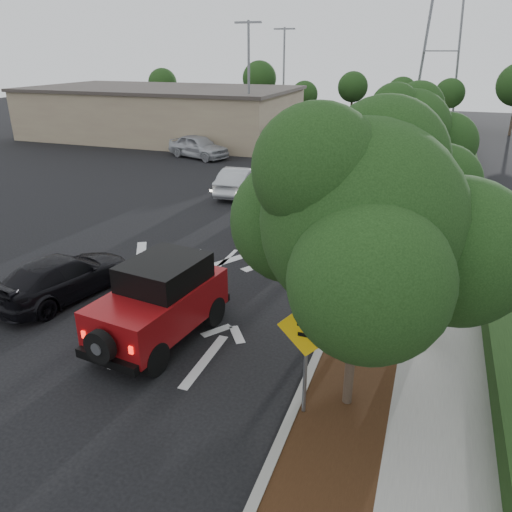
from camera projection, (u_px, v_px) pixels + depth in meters
The scene contains 19 objects.
ground at pixel (135, 346), 12.94m from camera, with size 120.00×120.00×0.00m, color black.
curb at pixel (375, 223), 21.92m from camera, with size 0.20×70.00×0.15m, color #9E9B93.
planting_strip at pixel (398, 225), 21.61m from camera, with size 1.80×70.00×0.12m, color black.
sidewalk at pixel (444, 230), 21.02m from camera, with size 2.00×70.00×0.12m, color gray.
hedge at pixel (482, 226), 20.46m from camera, with size 0.80×70.00×0.80m, color black.
commercial_building at pixel (163, 113), 43.25m from camera, with size 22.00×12.00×4.00m, color gray.
transmission_tower at pixel (432, 122), 52.83m from camera, with size 7.00×4.00×28.00m, color slate, non-canonical shape.
street_tree_near at pixel (346, 406), 10.76m from camera, with size 3.80×3.80×5.92m, color black, non-canonical shape.
street_tree_mid at pixel (383, 277), 16.85m from camera, with size 3.20×3.20×5.32m, color black, non-canonical shape.
street_tree_far at pixel (400, 220), 22.51m from camera, with size 3.40×3.40×5.62m, color black, non-canonical shape.
light_pole_a at pixel (249, 152), 37.58m from camera, with size 2.00×0.22×9.00m, color slate, non-canonical shape.
light_pole_b at pixel (283, 129), 48.33m from camera, with size 2.00×0.22×9.00m, color slate, non-canonical shape.
red_jeep at pixel (164, 299), 12.99m from camera, with size 2.36×4.36×2.16m.
silver_suv_ahead at pixel (282, 211), 21.32m from camera, with size 2.47×5.36×1.49m, color #B4B7BD.
black_suv_oncoming at pixel (64, 276), 15.32m from camera, with size 1.86×4.57×1.33m, color black.
silver_sedan_oncoming at pixel (240, 180), 26.36m from camera, with size 1.51×4.34×1.43m, color #ADB0B5.
parked_suv at pixel (198, 146), 35.17m from camera, with size 1.89×4.70×1.60m, color #AEB0B6.
speed_hump_sign at pixel (306, 344), 9.78m from camera, with size 1.21×0.11×2.56m.
terracotta_planter at pixel (414, 315), 12.90m from camera, with size 0.64×0.64×1.12m.
Camera 1 is at (6.69, -9.35, 7.11)m, focal length 35.00 mm.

